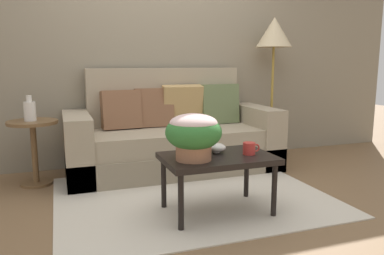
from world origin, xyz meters
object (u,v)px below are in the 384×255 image
coffee_mug (249,148)px  table_vase (30,111)px  coffee_table (218,162)px  snack_bowl (216,148)px  couch (173,138)px  side_table (34,141)px  floor_lamp (274,40)px  potted_plant (194,132)px

coffee_mug → table_vase: 2.01m
coffee_table → table_vase: size_ratio=3.53×
snack_bowl → table_vase: table_vase is taller
couch → snack_bowl: couch is taller
side_table → coffee_mug: side_table is taller
snack_bowl → side_table: bearing=141.1°
couch → coffee_table: 1.25m
floor_lamp → snack_bowl: bearing=-134.1°
coffee_mug → table_vase: size_ratio=0.59×
snack_bowl → table_vase: (-1.37, 1.09, 0.21)m
potted_plant → snack_bowl: 0.32m
coffee_table → potted_plant: 0.33m
coffee_table → table_vase: table_vase is taller
coffee_mug → potted_plant: bearing=-178.3°
couch → potted_plant: (-0.24, -1.31, 0.31)m
coffee_table → couch: bearing=88.9°
floor_lamp → coffee_mug: (-1.06, -1.45, -0.89)m
floor_lamp → side_table: bearing=-175.2°
floor_lamp → snack_bowl: 2.04m
coffee_table → table_vase: 1.81m
coffee_table → potted_plant: (-0.21, -0.06, 0.25)m
side_table → table_vase: 0.28m
coffee_table → side_table: size_ratio=1.36×
table_vase → snack_bowl: bearing=-38.5°
side_table → coffee_mug: bearing=-38.1°
potted_plant → floor_lamp: bearing=44.0°
coffee_mug → couch: bearing=99.5°
floor_lamp → potted_plant: 2.23m
coffee_table → potted_plant: potted_plant is taller
potted_plant → table_vase: 1.68m
coffee_table → side_table: (-1.33, 1.19, 0.02)m
coffee_mug → table_vase: table_vase is taller
coffee_table → floor_lamp: floor_lamp is taller
floor_lamp → coffee_mug: bearing=-126.2°
side_table → snack_bowl: size_ratio=4.13×
side_table → table_vase: bearing=-158.2°
side_table → table_vase: size_ratio=2.60×
floor_lamp → table_vase: (-2.65, -0.22, -0.69)m
potted_plant → snack_bowl: bearing=31.8°
potted_plant → snack_bowl: (0.24, 0.15, -0.16)m
table_vase → floor_lamp: bearing=4.8°
coffee_mug → table_vase: (-1.58, 1.23, 0.21)m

